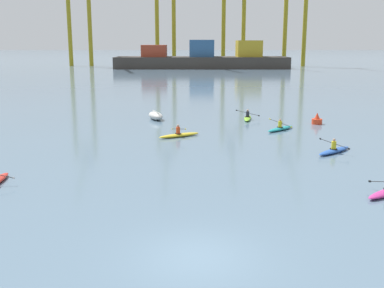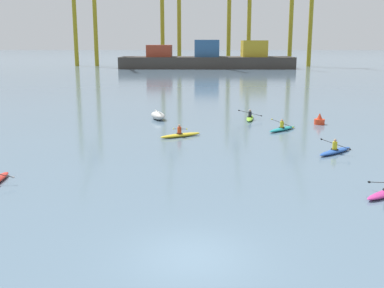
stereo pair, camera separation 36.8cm
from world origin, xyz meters
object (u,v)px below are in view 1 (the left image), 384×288
gantry_crane_east_mid (235,7)px  container_barge (203,59)px  gantry_crane_west_mid (165,1)px  gantry_crane_east (297,0)px  channel_buoy (317,120)px  kayak_blue (335,150)px  kayak_lime (248,118)px  capsized_dinghy (156,116)px  kayak_yellow (180,135)px  kayak_teal (281,128)px

gantry_crane_east_mid → container_barge: bearing=-125.3°
gantry_crane_west_mid → gantry_crane_east: bearing=-7.9°
gantry_crane_east_mid → channel_buoy: bearing=-90.8°
channel_buoy → kayak_blue: channel_buoy is taller
kayak_lime → gantry_crane_east_mid: bearing=85.8°
gantry_crane_east_mid → capsized_dinghy: (-15.71, -98.77, -16.69)m
capsized_dinghy → kayak_lime: kayak_lime is taller
gantry_crane_west_mid → kayak_yellow: gantry_crane_west_mid is taller
gantry_crane_west_mid → kayak_teal: bearing=-81.8°
kayak_lime → capsized_dinghy: bearing=179.9°
container_barge → kayak_lime: (2.20, -85.48, -2.35)m
container_barge → kayak_yellow: 93.60m
gantry_crane_west_mid → kayak_blue: (17.16, -112.80, -18.67)m
kayak_yellow → container_barge: bearing=87.6°
kayak_lime → gantry_crane_east: bearing=75.4°
gantry_crane_east → capsized_dinghy: 101.74m
gantry_crane_west_mid → gantry_crane_east_mid: (20.32, -0.89, -1.81)m
channel_buoy → kayak_yellow: 13.12m
kayak_blue → gantry_crane_east: bearing=79.2°
channel_buoy → kayak_lime: channel_buoy is taller
container_barge → capsized_dinghy: 85.73m
container_barge → gantry_crane_east: size_ratio=1.26×
capsized_dinghy → kayak_blue: kayak_blue is taller
container_barge → kayak_yellow: size_ratio=14.42×
gantry_crane_east → capsized_dinghy: (-33.12, -94.43, -18.37)m
gantry_crane_west_mid → container_barge: bearing=-52.5°
container_barge → gantry_crane_west_mid: 24.23m
container_barge → channel_buoy: size_ratio=46.55×
kayak_yellow → kayak_lime: same height
capsized_dinghy → kayak_blue: (12.55, -13.13, -0.18)m
gantry_crane_east → kayak_yellow: gantry_crane_east is taller
gantry_crane_west_mid → gantry_crane_east_mid: gantry_crane_west_mid is taller
capsized_dinghy → gantry_crane_west_mid: bearing=92.6°
kayak_teal → kayak_lime: (-2.04, 5.37, 0.00)m
capsized_dinghy → kayak_teal: 11.83m
gantry_crane_west_mid → kayak_teal: gantry_crane_west_mid is taller
gantry_crane_east_mid → kayak_blue: gantry_crane_east_mid is taller
capsized_dinghy → channel_buoy: 14.47m
kayak_teal → kayak_lime: size_ratio=0.82×
capsized_dinghy → kayak_yellow: (2.39, -8.02, -0.18)m
gantry_crane_east_mid → gantry_crane_east: size_ratio=0.98×
gantry_crane_east_mid → gantry_crane_east: bearing=-14.0°
kayak_teal → kayak_lime: same height
capsized_dinghy → kayak_blue: 18.17m
container_barge → kayak_blue: container_barge is taller
capsized_dinghy → kayak_yellow: 8.37m
container_barge → gantry_crane_west_mid: bearing=127.5°
gantry_crane_west_mid → kayak_teal: size_ratio=13.51×
kayak_yellow → gantry_crane_east_mid: bearing=82.9°
gantry_crane_east → kayak_lime: bearing=-104.6°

